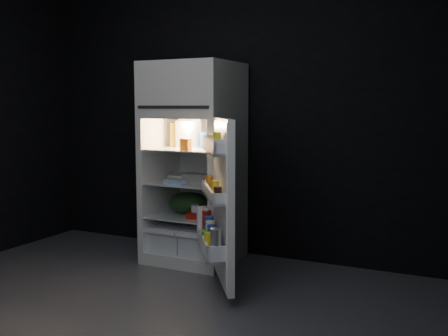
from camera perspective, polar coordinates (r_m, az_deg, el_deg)
The scene contains 17 objects.
floor at distance 3.75m, azimuth -10.61°, elevation -15.23°, with size 4.00×3.40×0.00m, color #58585E.
wall_back at distance 4.95m, azimuth 0.92°, elevation 6.20°, with size 4.00×0.00×2.70m, color black.
refrigerator at distance 4.72m, azimuth -3.20°, elevation 1.36°, with size 0.76×0.71×1.78m.
fridge_door at distance 3.89m, azimuth -0.56°, elevation -3.92°, with size 0.57×0.70×1.22m.
milk_jug at distance 4.75m, azimuth -3.89°, elevation 3.70°, with size 0.17×0.17×0.24m, color white.
mayo_jar at distance 4.69m, azimuth -1.92°, elevation 3.05°, with size 0.11×0.11×0.14m, color #1C3C9B.
jam_jar at distance 4.63m, azimuth -1.16°, elevation 2.95°, with size 0.10×0.10×0.13m, color black.
amber_bottle at distance 4.84m, azimuth -5.44°, elevation 3.62°, with size 0.08×0.08×0.22m, color gold.
small_carton at distance 4.44m, azimuth -4.19°, elevation 2.58°, with size 0.08×0.06×0.10m, color orange.
egg_carton at distance 4.67m, azimuth -2.79°, elevation -1.09°, with size 0.29×0.11×0.07m, color gray.
pie at distance 4.84m, azimuth -4.33°, elevation -1.01°, with size 0.32×0.32×0.04m, color tan.
flat_package at distance 4.54m, azimuth -5.33°, elevation -1.53°, with size 0.20×0.10×0.04m, color #91B4E0.
wrapped_pkg at distance 4.71m, azimuth -0.55°, elevation -1.14°, with size 0.11×0.09×0.05m, color beige.
produce_bag at distance 4.78m, azimuth -3.87°, elevation -3.80°, with size 0.37×0.31×0.20m, color #193815.
yogurt_tray at distance 4.59m, azimuth -2.51°, elevation -5.16°, with size 0.25×0.14×0.05m, color maroon.
small_can_red at distance 4.87m, azimuth -1.07°, elevation -4.23°, with size 0.07×0.07×0.09m, color maroon.
small_can_silver at distance 4.78m, azimuth -0.13°, elevation -4.43°, with size 0.07×0.07×0.09m, color silver.
Camera 1 is at (2.10, -2.78, 1.40)m, focal length 42.00 mm.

